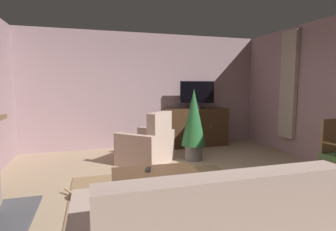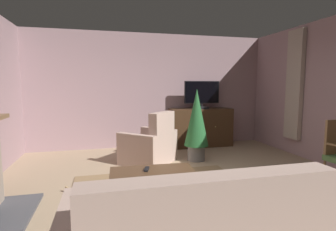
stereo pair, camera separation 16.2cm
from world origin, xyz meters
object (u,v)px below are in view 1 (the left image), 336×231
Objects in this scene: tv_remote at (149,169)px; potted_plant_on_hearth_side at (194,122)px; tv_cabinet at (196,128)px; television at (197,94)px; coffee_table at (155,175)px; cat at (84,196)px; armchair_near_window at (148,147)px.

potted_plant_on_hearth_side is (1.31, 1.73, 0.34)m from tv_remote.
tv_remote is at bearing -122.54° from tv_cabinet.
coffee_table is (-1.79, -2.90, -0.92)m from television.
potted_plant_on_hearth_side is (-0.55, -1.13, -0.52)m from television.
tv_cabinet is 1.74× the size of television.
cat is (-0.88, 0.32, -0.31)m from coffee_table.
tv_cabinet is 1.06× the size of potted_plant_on_hearth_side.
cat is at bearing -145.60° from potted_plant_on_hearth_side.
coffee_table is 2.20m from potted_plant_on_hearth_side.
television is 1.49× the size of cat.
armchair_near_window is (-1.50, -1.13, -0.12)m from tv_cabinet.
potted_plant_on_hearth_side reaches higher than cat.
tv_cabinet is at bearing 90.00° from television.
tv_remote is 2.20m from potted_plant_on_hearth_side.
coffee_table is (-1.79, -2.96, -0.05)m from tv_cabinet.
television is at bearing 35.76° from armchair_near_window.
tv_cabinet reaches higher than coffee_table.
tv_cabinet is at bearing 65.15° from potted_plant_on_hearth_side.
cat is at bearing -127.89° from armchair_near_window.
tv_cabinet is at bearing 37.08° from armchair_near_window.
armchair_near_window is (-1.50, -1.08, -0.99)m from television.
cat is (-2.67, -2.64, -0.37)m from tv_cabinet.
tv_remote is 0.12× the size of potted_plant_on_hearth_side.
coffee_table is 0.10m from tv_remote.
television reaches higher than cat.
tv_remote is (-1.86, -2.87, -0.85)m from television.
tv_cabinet is 3.77m from cat.
potted_plant_on_hearth_side is 2.45× the size of cat.
television is 2.09m from armchair_near_window.
coffee_table is 0.88× the size of armchair_near_window.
cat is (-2.12, -1.45, -0.71)m from potted_plant_on_hearth_side.
armchair_near_window is 1.06m from potted_plant_on_hearth_side.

